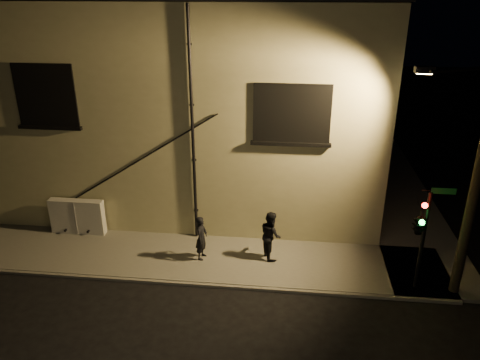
# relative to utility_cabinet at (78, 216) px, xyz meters

# --- Properties ---
(ground) EXTENTS (90.00, 90.00, 0.00)m
(ground) POSITION_rel_utility_cabinet_xyz_m (6.37, -2.70, -0.80)
(ground) COLOR black
(sidewalk) EXTENTS (21.00, 16.00, 0.12)m
(sidewalk) POSITION_rel_utility_cabinet_xyz_m (7.59, 1.69, -0.74)
(sidewalk) COLOR #5A5951
(sidewalk) RESTS_ON ground
(building) EXTENTS (16.20, 12.23, 8.80)m
(building) POSITION_rel_utility_cabinet_xyz_m (3.37, 6.29, 3.60)
(building) COLOR tan
(building) RESTS_ON ground
(utility_cabinet) EXTENTS (2.08, 0.35, 1.37)m
(utility_cabinet) POSITION_rel_utility_cabinet_xyz_m (0.00, 0.00, 0.00)
(utility_cabinet) COLOR #B9B8B0
(utility_cabinet) RESTS_ON sidewalk
(pedestrian_a) EXTENTS (0.47, 0.64, 1.60)m
(pedestrian_a) POSITION_rel_utility_cabinet_xyz_m (5.05, -1.26, 0.12)
(pedestrian_a) COLOR black
(pedestrian_a) RESTS_ON sidewalk
(pedestrian_b) EXTENTS (0.93, 1.03, 1.74)m
(pedestrian_b) POSITION_rel_utility_cabinet_xyz_m (7.42, -0.91, 0.18)
(pedestrian_b) COLOR black
(pedestrian_b) RESTS_ON sidewalk
(traffic_signal) EXTENTS (1.22, 2.01, 3.43)m
(traffic_signal) POSITION_rel_utility_cabinet_xyz_m (11.88, -2.28, 1.62)
(traffic_signal) COLOR black
(traffic_signal) RESTS_ON sidewalk
(streetlamp_pole) EXTENTS (2.03, 1.39, 7.37)m
(streetlamp_pole) POSITION_rel_utility_cabinet_xyz_m (13.17, -2.17, 3.09)
(streetlamp_pole) COLOR black
(streetlamp_pole) RESTS_ON ground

